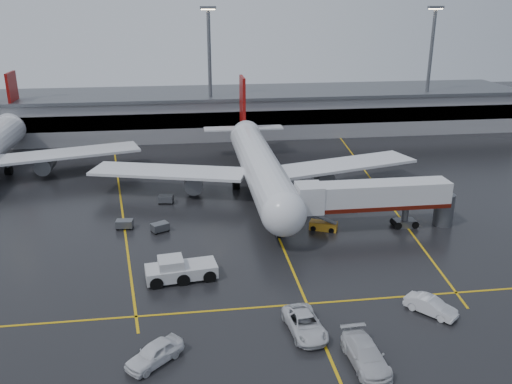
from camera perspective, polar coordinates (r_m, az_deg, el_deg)
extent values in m
plane|color=black|center=(70.09, 1.40, -2.46)|extent=(220.00, 220.00, 0.00)
cube|color=gold|center=(70.09, 1.40, -2.45)|extent=(0.25, 90.00, 0.02)
cube|color=gold|center=(50.77, 5.44, -11.75)|extent=(60.00, 0.25, 0.02)
cube|color=gold|center=(79.19, -14.23, -0.42)|extent=(9.99, 69.35, 0.02)
cube|color=gold|center=(83.65, 12.55, 0.80)|extent=(7.57, 69.64, 0.02)
cube|color=gray|center=(114.77, -2.45, 8.40)|extent=(120.00, 18.00, 8.00)
cube|color=black|center=(106.09, -1.99, 7.75)|extent=(120.00, 0.40, 3.00)
cube|color=#595B60|center=(114.01, -2.48, 10.52)|extent=(122.00, 19.00, 0.60)
cylinder|color=#595B60|center=(107.12, -4.92, 12.15)|extent=(0.70, 0.70, 25.00)
cube|color=#595B60|center=(106.22, -5.13, 18.95)|extent=(3.00, 1.20, 0.50)
cube|color=#FFE5B2|center=(106.22, -5.12, 18.79)|extent=(2.60, 0.90, 0.20)
cylinder|color=#595B60|center=(118.32, 17.91, 12.01)|extent=(0.70, 0.70, 25.00)
cube|color=#595B60|center=(117.50, 18.59, 18.13)|extent=(3.00, 1.20, 0.50)
cube|color=#FFE5B2|center=(117.51, 18.57, 17.99)|extent=(2.60, 0.90, 0.20)
cylinder|color=silver|center=(76.14, 0.46, 2.72)|extent=(5.20, 36.00, 5.20)
sphere|color=silver|center=(59.39, 2.97, -2.30)|extent=(5.20, 5.20, 5.20)
cone|color=silver|center=(96.12, -1.35, 6.68)|extent=(4.94, 8.00, 4.94)
cube|color=maroon|center=(96.12, -1.44, 9.66)|extent=(0.50, 5.50, 8.50)
cube|color=silver|center=(96.07, -1.35, 6.80)|extent=(14.00, 3.00, 0.25)
cube|color=silver|center=(77.59, -9.30, 2.17)|extent=(22.80, 11.83, 0.40)
cube|color=silver|center=(81.05, 9.40, 2.92)|extent=(22.80, 11.83, 0.40)
cylinder|color=#595B60|center=(77.04, -6.66, 1.07)|extent=(2.60, 4.50, 2.60)
cylinder|color=#595B60|center=(79.60, 7.14, 1.67)|extent=(2.60, 4.50, 2.60)
cylinder|color=#595B60|center=(63.35, 2.42, -3.98)|extent=(0.56, 0.56, 2.00)
cylinder|color=#595B60|center=(79.59, -2.13, 1.05)|extent=(0.56, 0.56, 2.00)
cylinder|color=#595B60|center=(80.43, 2.41, 1.25)|extent=(0.56, 0.56, 2.00)
cylinder|color=black|center=(63.57, 2.41, -4.44)|extent=(0.40, 1.10, 1.10)
cylinder|color=black|center=(79.73, -2.13, 0.74)|extent=(1.00, 1.40, 1.40)
cylinder|color=black|center=(80.57, 2.40, 0.95)|extent=(1.00, 1.40, 1.40)
cone|color=silver|center=(111.78, -24.20, 6.81)|extent=(4.94, 8.00, 4.94)
cube|color=maroon|center=(111.88, -24.42, 9.36)|extent=(0.50, 5.50, 8.50)
cube|color=silver|center=(111.74, -24.22, 6.91)|extent=(14.00, 3.00, 0.25)
cube|color=silver|center=(90.97, -19.32, 3.91)|extent=(22.80, 11.83, 0.40)
cylinder|color=#595B60|center=(91.17, -21.49, 2.76)|extent=(2.60, 4.50, 2.60)
cylinder|color=#595B60|center=(94.99, -24.84, 2.31)|extent=(0.56, 0.56, 2.00)
cylinder|color=black|center=(95.11, -24.80, 2.05)|extent=(1.00, 1.40, 1.40)
cube|color=silver|center=(66.06, 12.60, -0.27)|extent=(18.00, 3.20, 3.00)
cube|color=#4E0F07|center=(66.51, 12.52, -1.32)|extent=(18.00, 3.30, 0.50)
cube|color=silver|center=(63.73, 5.67, -0.62)|extent=(3.00, 3.40, 3.30)
cylinder|color=#595B60|center=(68.53, 15.57, -2.39)|extent=(0.80, 0.80, 3.00)
cube|color=#595B60|center=(68.92, 15.49, -3.20)|extent=(2.60, 1.60, 0.90)
cylinder|color=#595B60|center=(70.45, 19.35, -1.76)|extent=(2.40, 2.40, 4.00)
cylinder|color=black|center=(68.50, 14.64, -3.26)|extent=(0.90, 1.80, 0.90)
cylinder|color=black|center=(69.35, 16.33, -3.14)|extent=(0.90, 1.80, 0.90)
cube|color=silver|center=(54.71, -7.94, -8.31)|extent=(7.34, 3.70, 1.20)
cube|color=silver|center=(54.16, -9.05, -7.48)|extent=(2.70, 2.70, 1.00)
cube|color=black|center=(54.16, -9.05, -7.48)|extent=(2.43, 2.43, 0.90)
cylinder|color=black|center=(54.68, -10.67, -8.91)|extent=(1.69, 3.16, 1.31)
cylinder|color=black|center=(54.88, -7.93, -8.63)|extent=(1.69, 3.16, 1.31)
cylinder|color=black|center=(55.20, -5.22, -8.34)|extent=(1.69, 3.16, 1.31)
cube|color=orange|center=(66.02, 7.18, -3.58)|extent=(3.59, 2.65, 1.01)
cube|color=#595B60|center=(65.64, 7.21, -2.81)|extent=(3.25, 2.09, 1.16)
cylinder|color=black|center=(66.28, 6.23, -3.66)|extent=(1.24, 1.69, 0.64)
cylinder|color=black|center=(65.96, 8.12, -3.87)|extent=(1.24, 1.69, 0.64)
imported|color=silver|center=(46.51, 5.23, -13.81)|extent=(3.26, 6.06, 1.62)
imported|color=silver|center=(43.66, 11.58, -16.57)|extent=(2.77, 6.17, 1.75)
imported|color=silver|center=(51.23, 18.09, -11.44)|extent=(4.20, 4.61, 1.53)
imported|color=white|center=(43.74, -10.74, -16.50)|extent=(4.93, 4.76, 1.67)
cube|color=#595B60|center=(65.90, -10.18, -3.66)|extent=(2.38, 2.09, 0.90)
cylinder|color=black|center=(65.36, -10.59, -4.33)|extent=(0.40, 0.20, 0.40)
cylinder|color=black|center=(65.98, -9.34, -4.02)|extent=(0.40, 0.20, 0.40)
cylinder|color=black|center=(66.20, -10.97, -4.04)|extent=(0.40, 0.20, 0.40)
cylinder|color=black|center=(66.81, -9.73, -3.73)|extent=(0.40, 0.20, 0.40)
cube|color=#595B60|center=(67.71, -13.80, -3.28)|extent=(2.11, 1.47, 0.90)
cylinder|color=black|center=(67.60, -14.51, -3.82)|extent=(0.40, 0.20, 0.40)
cylinder|color=black|center=(67.28, -13.18, -3.81)|extent=(0.40, 0.20, 0.40)
cylinder|color=black|center=(68.50, -14.35, -3.48)|extent=(0.40, 0.20, 0.40)
cylinder|color=black|center=(68.19, -13.04, -3.48)|extent=(0.40, 0.20, 0.40)
cube|color=#595B60|center=(74.95, -9.57, -0.71)|extent=(2.17, 1.59, 0.90)
cylinder|color=black|center=(74.80, -10.22, -1.17)|extent=(0.40, 0.20, 0.40)
cylinder|color=black|center=(74.52, -9.01, -1.18)|extent=(0.40, 0.20, 0.40)
cylinder|color=black|center=(75.72, -10.08, -0.90)|extent=(0.40, 0.20, 0.40)
cylinder|color=black|center=(75.44, -8.89, -0.91)|extent=(0.40, 0.20, 0.40)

